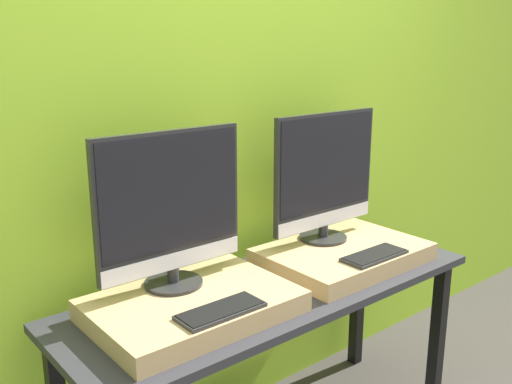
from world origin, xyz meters
name	(u,v)px	position (x,y,z in m)	size (l,w,h in m)	color
wall_back	(215,112)	(0.00, 0.64, 1.30)	(8.00, 0.04, 2.60)	#9ED12D
workbench	(274,307)	(0.00, 0.28, 0.62)	(1.60, 0.57, 0.70)	#2D2D33
wooden_riser_left	(193,306)	(-0.36, 0.28, 0.74)	(0.64, 0.44, 0.07)	tan
monitor_left	(171,208)	(-0.36, 0.39, 1.04)	(0.53, 0.20, 0.52)	#282828
keyboard_left	(221,311)	(-0.36, 0.12, 0.78)	(0.27, 0.11, 0.01)	#2D2D2D
wooden_riser_right	(343,254)	(0.36, 0.28, 0.74)	(0.64, 0.44, 0.07)	tan
monitor_right	(325,175)	(0.36, 0.39, 1.04)	(0.53, 0.20, 0.52)	#282828
keyboard_right	(374,255)	(0.36, 0.12, 0.78)	(0.27, 0.11, 0.01)	#2D2D2D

